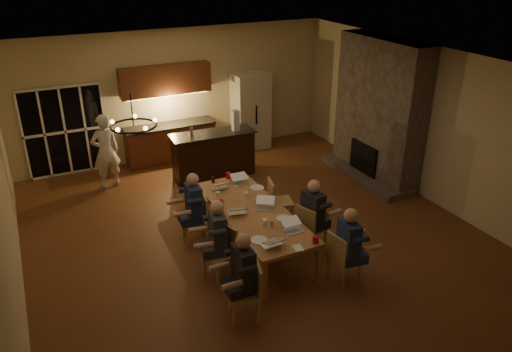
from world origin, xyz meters
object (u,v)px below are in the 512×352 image
object	(u,v)px
person_right_mid	(312,216)
chandelier	(134,126)
person_left_far	(194,209)
laptop_a	(271,238)
can_silver	(272,223)
laptop_e	(219,182)
can_right	(269,197)
chair_right_mid	(312,227)
mug_front	(265,222)
mug_back	(218,194)
person_left_mid	(218,239)
can_cola	(213,180)
plate_left	(259,240)
laptop_f	(241,179)
plate_far	(257,188)
standing_person	(106,151)
mug_mid	(246,195)
chair_right_near	(345,257)
redcup_near	(316,240)
laptop_d	(265,203)
person_left_near	(244,276)
plate_near	(284,219)
bar_blender	(236,120)
refrigerator	(251,111)
redcup_far	(228,175)
chair_left_near	(245,292)
chair_left_far	(194,219)
chair_left_mid	(219,254)
bar_island	(213,155)
chair_right_far	(281,201)
laptop_c	(237,207)
dining_table	(253,229)
laptop_b	(294,225)

from	to	relation	value
person_right_mid	chandelier	xyz separation A→B (m)	(-2.89, 0.11, 2.06)
person_left_far	chandelier	bearing A→B (deg)	-44.35
laptop_a	can_silver	world-z (taller)	laptop_a
laptop_e	can_right	xyz separation A→B (m)	(0.63, -0.87, -0.05)
chair_right_mid	mug_front	distance (m)	1.01
person_left_far	can_right	distance (m)	1.36
mug_back	person_left_mid	bearing A→B (deg)	-111.81
can_cola	plate_left	xyz separation A→B (m)	(-0.13, -2.29, -0.05)
laptop_f	plate_far	distance (m)	0.37
person_left_far	can_cola	xyz separation A→B (m)	(0.66, 0.74, 0.12)
standing_person	mug_mid	bearing A→B (deg)	111.76
person_left_far	laptop_a	distance (m)	1.85
chair_right_near	can_cola	size ratio (longest dim) A/B	7.42
mug_front	plate_far	size ratio (longest dim) A/B	0.37
laptop_e	redcup_near	world-z (taller)	laptop_e
redcup_near	laptop_d	bearing A→B (deg)	98.95
person_left_far	redcup_near	size ratio (longest dim) A/B	11.50
person_left_near	can_cola	bearing A→B (deg)	167.42
standing_person	plate_near	world-z (taller)	standing_person
plate_left	bar_blender	distance (m)	4.29
laptop_f	redcup_near	xyz separation A→B (m)	(0.18, -2.42, -0.05)
laptop_d	chair_right_near	bearing A→B (deg)	-33.30
refrigerator	redcup_far	bearing A→B (deg)	-122.40
laptop_f	redcup_far	world-z (taller)	laptop_f
chair_left_near	chair_left_far	world-z (taller)	same
chair_left_mid	can_right	size ratio (longest dim) A/B	7.42
chair_left_far	plate_near	world-z (taller)	chair_left_far
chair_left_near	chair_right_near	xyz separation A→B (m)	(1.81, 0.11, 0.00)
can_cola	plate_near	world-z (taller)	can_cola
chair_left_near	can_cola	xyz separation A→B (m)	(0.71, 3.00, 0.37)
bar_island	chair_right_far	world-z (taller)	bar_island
chair_left_mid	laptop_c	distance (m)	0.95
dining_table	mug_front	size ratio (longest dim) A/B	29.40
chair_left_mid	redcup_near	distance (m)	1.58
chair_right_near	redcup_near	world-z (taller)	chair_right_near
chair_left_mid	mug_back	distance (m)	1.46
chair_right_near	standing_person	bearing A→B (deg)	18.24
chair_left_near	mug_back	distance (m)	2.48
person_right_mid	can_silver	world-z (taller)	person_right_mid
person_left_mid	can_cola	distance (m)	1.99
bar_blender	mug_mid	bearing A→B (deg)	-107.84
chair_right_mid	person_left_far	world-z (taller)	person_left_far
chair_left_near	person_right_mid	size ratio (longest dim) A/B	0.64
can_silver	refrigerator	bearing A→B (deg)	68.20
person_right_mid	laptop_d	size ratio (longest dim) A/B	4.31
refrigerator	redcup_near	size ratio (longest dim) A/B	16.67
refrigerator	chair_left_far	bearing A→B (deg)	-127.65
laptop_b	mug_front	world-z (taller)	laptop_b
standing_person	chandelier	distance (m)	4.55
plate_left	bar_blender	size ratio (longest dim) A/B	0.58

